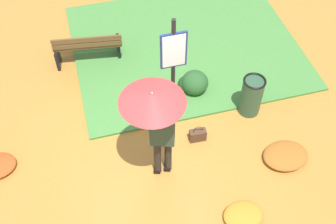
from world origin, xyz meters
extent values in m
plane|color=#B27A33|center=(0.00, 0.00, 0.00)|extent=(18.00, 18.00, 0.00)
cube|color=#47843D|center=(-1.45, -2.69, 0.03)|extent=(4.80, 4.00, 0.05)
cylinder|color=#2D2823|center=(-0.27, 0.25, 0.43)|extent=(0.12, 0.12, 0.86)
cylinder|color=#2D2823|center=(-0.09, 0.25, 0.43)|extent=(0.12, 0.12, 0.86)
cube|color=black|center=(-0.27, 0.21, 0.04)|extent=(0.17, 0.24, 0.08)
cube|color=black|center=(-0.09, 0.21, 0.04)|extent=(0.17, 0.24, 0.08)
cube|color=#334738|center=(-0.18, 0.25, 1.18)|extent=(0.44, 0.35, 0.64)
sphere|color=beige|center=(-0.18, 0.25, 1.64)|extent=(0.20, 0.20, 0.20)
ellipsoid|color=black|center=(-0.18, 0.25, 1.67)|extent=(0.20, 0.20, 0.15)
cylinder|color=#334738|center=(-0.40, 0.22, 1.39)|extent=(0.18, 0.13, 0.18)
cylinder|color=#334738|center=(-0.36, 0.21, 1.48)|extent=(0.24, 0.11, 0.33)
cube|color=black|center=(-0.27, 0.23, 1.62)|extent=(0.07, 0.04, 0.14)
cylinder|color=#334738|center=(-0.02, 0.25, 1.42)|extent=(0.11, 0.10, 0.09)
cylinder|color=#334738|center=(-0.04, 0.26, 1.51)|extent=(0.10, 0.09, 0.23)
cylinder|color=#A5A5AD|center=(-0.04, 0.27, 1.83)|extent=(0.02, 0.02, 0.41)
cone|color=#B22D2D|center=(-0.04, 0.27, 1.92)|extent=(0.96, 0.96, 0.16)
sphere|color=#A5A5AD|center=(-0.04, 0.27, 2.03)|extent=(0.02, 0.02, 0.02)
cylinder|color=black|center=(-0.65, -0.84, 1.15)|extent=(0.07, 0.07, 2.30)
cube|color=navy|center=(-0.65, -0.82, 1.70)|extent=(0.44, 0.04, 0.70)
cube|color=silver|center=(-0.65, -0.80, 1.70)|extent=(0.38, 0.01, 0.64)
cube|color=#4C3323|center=(-0.95, -0.21, 0.12)|extent=(0.31, 0.15, 0.24)
torus|color=#4C3323|center=(-0.95, -0.21, 0.28)|extent=(0.18, 0.02, 0.18)
cube|color=black|center=(0.00, -2.81, 0.22)|extent=(0.11, 0.36, 0.44)
cube|color=black|center=(1.28, -2.81, 0.22)|extent=(0.11, 0.36, 0.44)
cube|color=brown|center=(0.64, -2.93, 0.46)|extent=(1.40, 0.30, 0.04)
cube|color=brown|center=(0.64, -2.81, 0.46)|extent=(1.40, 0.30, 0.04)
cube|color=brown|center=(0.64, -2.69, 0.46)|extent=(1.40, 0.30, 0.04)
cube|color=brown|center=(0.64, -2.64, 0.56)|extent=(1.39, 0.24, 0.10)
cube|color=brown|center=(0.64, -2.64, 0.70)|extent=(1.39, 0.24, 0.10)
cylinder|color=#2D5138|center=(-2.10, -0.62, 0.40)|extent=(0.40, 0.40, 0.80)
torus|color=black|center=(-2.10, -0.62, 0.82)|extent=(0.42, 0.42, 0.04)
ellipsoid|color=#285628|center=(-1.25, -1.37, 0.24)|extent=(0.53, 0.53, 0.48)
ellipsoid|color=#1E421E|center=(-1.09, -1.45, 0.16)|extent=(0.32, 0.32, 0.32)
ellipsoid|color=#A86023|center=(-2.31, 0.58, 0.09)|extent=(0.79, 0.64, 0.17)
ellipsoid|color=#C68428|center=(-1.18, 1.44, 0.07)|extent=(0.64, 0.51, 0.14)
camera|label=1|loc=(0.73, 4.00, 6.22)|focal=45.02mm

